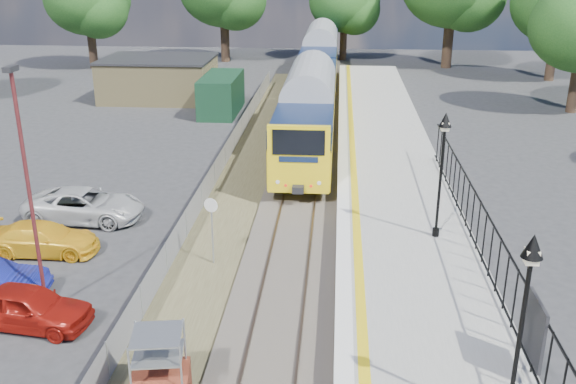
# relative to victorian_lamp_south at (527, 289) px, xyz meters

# --- Properties ---
(ground) EXTENTS (120.00, 120.00, 0.00)m
(ground) POSITION_rel_victorian_lamp_south_xyz_m (-5.50, 4.00, -4.30)
(ground) COLOR #2D2D30
(ground) RESTS_ON ground
(track_bed) EXTENTS (5.90, 80.00, 0.29)m
(track_bed) POSITION_rel_victorian_lamp_south_xyz_m (-5.97, 13.67, -4.21)
(track_bed) COLOR #473F38
(track_bed) RESTS_ON ground
(platform) EXTENTS (5.00, 70.00, 0.90)m
(platform) POSITION_rel_victorian_lamp_south_xyz_m (-1.30, 12.00, -3.85)
(platform) COLOR gray
(platform) RESTS_ON ground
(platform_edge) EXTENTS (0.90, 70.00, 0.01)m
(platform_edge) POSITION_rel_victorian_lamp_south_xyz_m (-3.36, 12.00, -3.39)
(platform_edge) COLOR silver
(platform_edge) RESTS_ON platform
(victorian_lamp_south) EXTENTS (0.44, 0.44, 4.60)m
(victorian_lamp_south) POSITION_rel_victorian_lamp_south_xyz_m (0.00, 0.00, 0.00)
(victorian_lamp_south) COLOR black
(victorian_lamp_south) RESTS_ON platform
(victorian_lamp_north) EXTENTS (0.44, 0.44, 4.60)m
(victorian_lamp_north) POSITION_rel_victorian_lamp_south_xyz_m (-0.20, 10.00, 0.00)
(victorian_lamp_north) COLOR black
(victorian_lamp_north) RESTS_ON platform
(palisade_fence) EXTENTS (0.12, 26.00, 2.00)m
(palisade_fence) POSITION_rel_victorian_lamp_south_xyz_m (1.05, 6.24, -2.46)
(palisade_fence) COLOR black
(palisade_fence) RESTS_ON platform
(wire_fence) EXTENTS (0.06, 52.00, 1.20)m
(wire_fence) POSITION_rel_victorian_lamp_south_xyz_m (-9.70, 16.00, -3.70)
(wire_fence) COLOR #999EA3
(wire_fence) RESTS_ON ground
(outbuilding) EXTENTS (10.80, 10.10, 3.12)m
(outbuilding) POSITION_rel_victorian_lamp_south_xyz_m (-16.41, 35.21, -2.78)
(outbuilding) COLOR #9E8D59
(outbuilding) RESTS_ON ground
(tree_line) EXTENTS (56.80, 43.80, 11.88)m
(tree_line) POSITION_rel_victorian_lamp_south_xyz_m (-4.10, 46.00, 2.31)
(tree_line) COLOR #332319
(tree_line) RESTS_ON ground
(train) EXTENTS (2.82, 40.83, 3.51)m
(train) POSITION_rel_victorian_lamp_south_xyz_m (-5.50, 34.90, -1.96)
(train) COLOR yellow
(train) RESTS_ON ground
(brick_plinth) EXTENTS (1.58, 1.58, 2.23)m
(brick_plinth) POSITION_rel_victorian_lamp_south_xyz_m (-8.00, 0.97, -3.23)
(brick_plinth) COLOR brown
(brick_plinth) RESTS_ON ground
(speed_sign) EXTENTS (0.51, 0.16, 2.58)m
(speed_sign) POSITION_rel_victorian_lamp_south_xyz_m (-8.22, 8.85, -2.57)
(speed_sign) COLOR #999EA3
(speed_sign) RESTS_ON ground
(carpark_lamp) EXTENTS (0.25, 0.50, 7.69)m
(carpark_lamp) POSITION_rel_victorian_lamp_south_xyz_m (-12.87, 5.29, 0.05)
(carpark_lamp) COLOR #531B1D
(carpark_lamp) RESTS_ON ground
(car_red) EXTENTS (4.03, 2.03, 1.32)m
(car_red) POSITION_rel_victorian_lamp_south_xyz_m (-12.98, 4.39, -3.64)
(car_red) COLOR maroon
(car_red) RESTS_ON ground
(car_yellow) EXTENTS (4.16, 1.79, 1.19)m
(car_yellow) POSITION_rel_victorian_lamp_south_xyz_m (-14.71, 9.26, -3.70)
(car_yellow) COLOR yellow
(car_yellow) RESTS_ON ground
(car_white) EXTENTS (4.97, 2.43, 1.36)m
(car_white) POSITION_rel_victorian_lamp_south_xyz_m (-14.34, 12.45, -3.62)
(car_white) COLOR beige
(car_white) RESTS_ON ground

